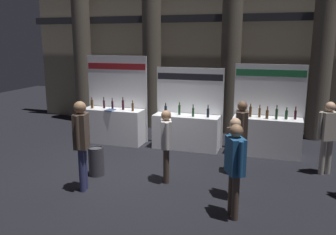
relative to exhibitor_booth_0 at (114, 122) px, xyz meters
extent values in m
plane|color=black|center=(1.73, -2.02, -0.63)|extent=(25.05, 25.05, 0.00)
cube|color=gray|center=(1.73, 3.09, 2.74)|extent=(12.53, 0.25, 6.75)
cube|color=#2D2D33|center=(1.73, 2.79, 3.08)|extent=(12.53, 0.20, 0.24)
cylinder|color=#665B4C|center=(-2.32, 2.29, 2.23)|extent=(0.64, 0.64, 5.72)
cylinder|color=#665B4C|center=(0.38, 2.29, 2.23)|extent=(0.64, 0.64, 5.72)
cylinder|color=#665B4C|center=(3.08, 2.29, 2.23)|extent=(0.64, 0.64, 5.72)
cylinder|color=#665B4C|center=(5.78, 2.29, 2.23)|extent=(0.64, 0.64, 5.72)
cube|color=white|center=(0.00, -0.05, -0.12)|extent=(1.81, 0.60, 1.02)
cube|color=white|center=(0.00, 0.29, 0.65)|extent=(1.90, 0.04, 2.56)
cube|color=maroon|center=(0.00, 0.27, 1.61)|extent=(1.85, 0.01, 0.18)
cylinder|color=#472D14|center=(-0.65, -0.10, 0.51)|extent=(0.07, 0.07, 0.25)
cylinder|color=#472D14|center=(-0.65, -0.10, 0.67)|extent=(0.03, 0.03, 0.06)
cylinder|color=red|center=(-0.65, -0.10, 0.71)|extent=(0.03, 0.03, 0.02)
cylinder|color=black|center=(-0.31, 0.01, 0.50)|extent=(0.06, 0.06, 0.23)
cylinder|color=black|center=(-0.31, 0.01, 0.66)|extent=(0.03, 0.03, 0.08)
cylinder|color=black|center=(-0.31, 0.01, 0.71)|extent=(0.03, 0.03, 0.02)
cylinder|color=black|center=(-0.01, -0.04, 0.50)|extent=(0.06, 0.06, 0.24)
cylinder|color=black|center=(-0.01, -0.04, 0.66)|extent=(0.03, 0.03, 0.08)
cylinder|color=black|center=(-0.01, -0.04, 0.71)|extent=(0.03, 0.03, 0.02)
cylinder|color=black|center=(0.33, -0.04, 0.53)|extent=(0.07, 0.07, 0.28)
cylinder|color=black|center=(0.33, -0.04, 0.70)|extent=(0.03, 0.03, 0.08)
cylinder|color=black|center=(0.33, -0.04, 0.75)|extent=(0.03, 0.03, 0.02)
cylinder|color=#472D14|center=(0.66, -0.11, 0.50)|extent=(0.06, 0.06, 0.22)
cylinder|color=#472D14|center=(0.66, -0.11, 0.65)|extent=(0.03, 0.03, 0.08)
cylinder|color=gold|center=(0.66, -0.11, 0.69)|extent=(0.03, 0.03, 0.02)
cube|color=#334772|center=(0.01, -0.23, 0.40)|extent=(0.26, 0.31, 0.02)
cube|color=white|center=(2.21, 0.04, -0.15)|extent=(1.84, 0.60, 0.95)
cube|color=white|center=(2.21, 0.38, 0.49)|extent=(1.93, 0.04, 2.25)
cube|color=black|center=(2.21, 0.35, 1.36)|extent=(1.88, 0.01, 0.18)
cylinder|color=black|center=(1.59, 0.09, 0.43)|extent=(0.07, 0.07, 0.22)
cylinder|color=black|center=(1.59, 0.09, 0.59)|extent=(0.03, 0.03, 0.09)
cylinder|color=gold|center=(1.59, 0.09, 0.64)|extent=(0.03, 0.03, 0.02)
cylinder|color=#19381E|center=(2.00, 0.09, 0.46)|extent=(0.07, 0.07, 0.27)
cylinder|color=#19381E|center=(2.00, 0.09, 0.63)|extent=(0.03, 0.03, 0.08)
cylinder|color=gold|center=(2.00, 0.09, 0.68)|extent=(0.03, 0.03, 0.02)
cylinder|color=#19381E|center=(2.42, -0.04, 0.44)|extent=(0.06, 0.06, 0.24)
cylinder|color=#19381E|center=(2.42, -0.04, 0.60)|extent=(0.03, 0.03, 0.08)
cylinder|color=black|center=(2.42, -0.04, 0.65)|extent=(0.03, 0.03, 0.02)
cylinder|color=black|center=(2.83, -0.01, 0.44)|extent=(0.07, 0.07, 0.24)
cylinder|color=black|center=(2.83, -0.01, 0.60)|extent=(0.03, 0.03, 0.09)
cylinder|color=black|center=(2.83, -0.01, 0.66)|extent=(0.03, 0.03, 0.02)
cube|color=white|center=(4.38, 0.10, -0.12)|extent=(1.76, 0.60, 1.01)
cube|color=white|center=(4.38, 0.44, 0.56)|extent=(1.85, 0.04, 2.38)
cube|color=#1E6638|center=(4.38, 0.42, 1.52)|extent=(1.79, 0.01, 0.18)
cylinder|color=#472D14|center=(3.70, 0.03, 0.50)|extent=(0.07, 0.07, 0.23)
cylinder|color=#472D14|center=(3.70, 0.03, 0.65)|extent=(0.03, 0.03, 0.09)
cylinder|color=red|center=(3.70, 0.03, 0.71)|extent=(0.03, 0.03, 0.02)
cylinder|color=#472D14|center=(3.94, 0.10, 0.52)|extent=(0.07, 0.07, 0.27)
cylinder|color=#472D14|center=(3.94, 0.10, 0.69)|extent=(0.03, 0.03, 0.08)
cylinder|color=gold|center=(3.94, 0.10, 0.74)|extent=(0.03, 0.03, 0.02)
cylinder|color=#472D14|center=(4.17, 0.13, 0.50)|extent=(0.06, 0.06, 0.24)
cylinder|color=#472D14|center=(4.17, 0.13, 0.66)|extent=(0.03, 0.03, 0.07)
cylinder|color=red|center=(4.17, 0.13, 0.70)|extent=(0.03, 0.03, 0.02)
cylinder|color=#472D14|center=(4.37, 0.01, 0.49)|extent=(0.07, 0.07, 0.22)
cylinder|color=#472D14|center=(4.37, 0.01, 0.65)|extent=(0.03, 0.03, 0.09)
cylinder|color=red|center=(4.37, 0.01, 0.70)|extent=(0.03, 0.03, 0.02)
cylinder|color=#19381E|center=(4.60, 0.00, 0.52)|extent=(0.06, 0.06, 0.27)
cylinder|color=#19381E|center=(4.60, 0.00, 0.69)|extent=(0.03, 0.03, 0.09)
cylinder|color=black|center=(4.60, 0.00, 0.75)|extent=(0.03, 0.03, 0.02)
cylinder|color=#19381E|center=(4.84, 0.10, 0.50)|extent=(0.07, 0.07, 0.23)
cylinder|color=#19381E|center=(4.84, 0.10, 0.64)|extent=(0.03, 0.03, 0.06)
cylinder|color=black|center=(4.84, 0.10, 0.68)|extent=(0.03, 0.03, 0.02)
cylinder|color=black|center=(5.06, 0.16, 0.50)|extent=(0.06, 0.06, 0.23)
cylinder|color=black|center=(5.06, 0.16, 0.65)|extent=(0.03, 0.03, 0.09)
cylinder|color=red|center=(5.06, 0.16, 0.71)|extent=(0.03, 0.03, 0.02)
cylinder|color=#38383D|center=(0.79, -2.53, -0.32)|extent=(0.35, 0.35, 0.63)
torus|color=black|center=(0.79, -2.53, 0.01)|extent=(0.34, 0.34, 0.02)
cylinder|color=#ADA393|center=(5.66, -0.94, -0.22)|extent=(0.12, 0.12, 0.81)
cylinder|color=#ADA393|center=(5.80, -0.86, -0.22)|extent=(0.12, 0.12, 0.81)
cube|color=#ADA393|center=(5.73, -0.90, 0.50)|extent=(0.42, 0.38, 0.64)
sphere|color=tan|center=(5.73, -0.90, 0.94)|extent=(0.22, 0.22, 0.22)
cylinder|color=#ADA393|center=(5.54, -1.00, 0.52)|extent=(0.08, 0.08, 0.61)
cylinder|color=#23232D|center=(3.86, -1.34, -0.22)|extent=(0.12, 0.12, 0.81)
cylinder|color=#23232D|center=(3.88, -1.51, -0.22)|extent=(0.12, 0.12, 0.81)
cube|color=#47382D|center=(3.87, -1.43, 0.51)|extent=(0.31, 0.39, 0.64)
sphere|color=brown|center=(3.87, -1.43, 0.94)|extent=(0.22, 0.22, 0.22)
cylinder|color=#47382D|center=(3.84, -1.21, 0.52)|extent=(0.08, 0.08, 0.61)
cylinder|color=#47382D|center=(3.90, -1.65, 0.52)|extent=(0.08, 0.08, 0.61)
cylinder|color=#47382D|center=(2.44, -2.49, -0.25)|extent=(0.12, 0.12, 0.76)
cylinder|color=#47382D|center=(2.38, -2.35, -0.25)|extent=(0.12, 0.12, 0.76)
cube|color=silver|center=(2.41, -2.42, 0.43)|extent=(0.32, 0.40, 0.60)
sphere|color=#8C6647|center=(2.41, -2.42, 0.84)|extent=(0.21, 0.21, 0.21)
cylinder|color=silver|center=(2.49, -2.62, 0.45)|extent=(0.08, 0.08, 0.57)
cylinder|color=silver|center=(2.34, -2.22, 0.45)|extent=(0.08, 0.08, 0.57)
cylinder|color=navy|center=(0.96, -3.41, -0.18)|extent=(0.12, 0.12, 0.89)
cylinder|color=navy|center=(0.93, -3.28, -0.18)|extent=(0.12, 0.12, 0.89)
cube|color=#47382D|center=(0.94, -3.34, 0.61)|extent=(0.30, 0.35, 0.70)
sphere|color=#8C6647|center=(0.94, -3.34, 1.09)|extent=(0.24, 0.24, 0.24)
cylinder|color=#47382D|center=(0.98, -3.54, 0.63)|extent=(0.08, 0.08, 0.67)
cylinder|color=#47382D|center=(0.90, -3.15, 0.63)|extent=(0.08, 0.08, 0.67)
cylinder|color=#ADA393|center=(3.92, -2.84, -0.25)|extent=(0.12, 0.12, 0.77)
cylinder|color=#ADA393|center=(3.85, -2.70, -0.25)|extent=(0.12, 0.12, 0.77)
cube|color=#47382D|center=(3.89, -2.77, 0.44)|extent=(0.36, 0.42, 0.61)
sphere|color=tan|center=(3.89, -2.77, 0.85)|extent=(0.21, 0.21, 0.21)
cylinder|color=#47382D|center=(3.98, -2.97, 0.45)|extent=(0.08, 0.08, 0.58)
cylinder|color=#47382D|center=(3.79, -2.56, 0.45)|extent=(0.08, 0.08, 0.58)
cylinder|color=#47382D|center=(3.95, -3.48, -0.23)|extent=(0.12, 0.12, 0.80)
cylinder|color=#47382D|center=(4.04, -3.65, -0.23)|extent=(0.12, 0.12, 0.80)
cube|color=navy|center=(4.00, -3.57, 0.49)|extent=(0.40, 0.47, 0.63)
sphere|color=#8C6647|center=(4.00, -3.57, 0.92)|extent=(0.22, 0.22, 0.22)
cylinder|color=navy|center=(3.88, -3.35, 0.50)|extent=(0.08, 0.08, 0.60)
cylinder|color=navy|center=(4.11, -3.78, 0.50)|extent=(0.08, 0.08, 0.60)
camera|label=1|loc=(4.62, -9.28, 2.38)|focal=37.87mm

